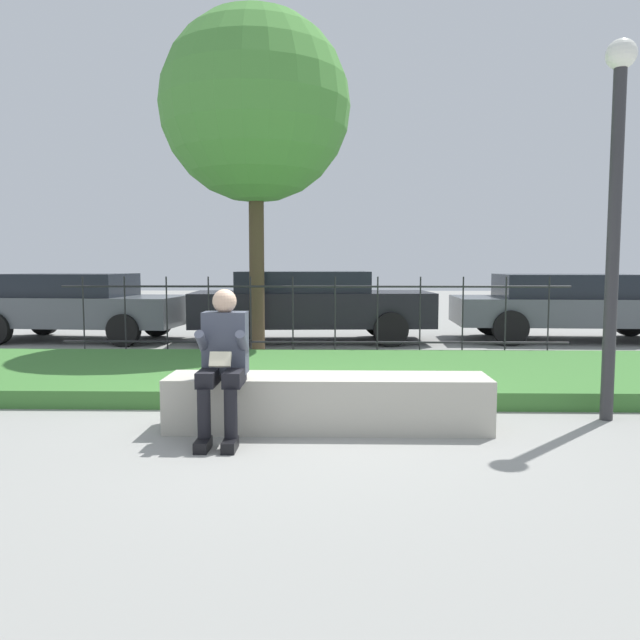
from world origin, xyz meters
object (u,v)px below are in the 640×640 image
(person_seated_reader, at_px, (223,357))
(car_parked_left, at_px, (78,305))
(street_lamp, at_px, (616,187))
(car_parked_right, at_px, (572,304))
(tree_behind_fence, at_px, (255,107))
(stone_bench, at_px, (328,405))
(car_parked_center, at_px, (310,304))

(person_seated_reader, height_order, car_parked_left, car_parked_left)
(street_lamp, bearing_deg, car_parked_right, 72.23)
(person_seated_reader, distance_m, tree_behind_fence, 6.25)
(stone_bench, xyz_separation_m, car_parked_right, (4.74, 6.75, 0.50))
(stone_bench, distance_m, car_parked_right, 8.27)
(person_seated_reader, xyz_separation_m, car_parked_center, (0.48, 6.80, 0.03))
(car_parked_left, relative_size, tree_behind_fence, 0.73)
(street_lamp, bearing_deg, car_parked_left, 141.34)
(car_parked_center, xyz_separation_m, street_lamp, (3.12, -6.08, 1.48))
(car_parked_left, bearing_deg, tree_behind_fence, -18.90)
(car_parked_right, bearing_deg, car_parked_center, -174.59)
(stone_bench, relative_size, street_lamp, 0.82)
(car_parked_right, xyz_separation_m, tree_behind_fence, (-6.00, -1.83, 3.37))
(stone_bench, height_order, person_seated_reader, person_seated_reader)
(person_seated_reader, height_order, car_parked_right, car_parked_right)
(car_parked_right, distance_m, street_lamp, 6.84)
(car_parked_left, distance_m, tree_behind_fence, 5.33)
(street_lamp, xyz_separation_m, tree_behind_fence, (-3.96, 4.52, 1.86))
(tree_behind_fence, bearing_deg, car_parked_center, 61.77)
(person_seated_reader, distance_m, street_lamp, 3.97)
(stone_bench, distance_m, street_lamp, 3.39)
(car_parked_left, relative_size, street_lamp, 1.17)
(stone_bench, distance_m, tree_behind_fence, 6.38)
(car_parked_left, bearing_deg, stone_bench, -47.75)
(car_parked_right, bearing_deg, tree_behind_fence, -160.64)
(car_parked_right, bearing_deg, car_parked_left, -176.64)
(car_parked_center, height_order, street_lamp, street_lamp)
(person_seated_reader, distance_m, car_parked_center, 6.82)
(stone_bench, height_order, car_parked_right, car_parked_right)
(street_lamp, relative_size, tree_behind_fence, 0.63)
(stone_bench, xyz_separation_m, car_parked_center, (-0.42, 6.48, 0.52))
(car_parked_center, bearing_deg, street_lamp, -66.25)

